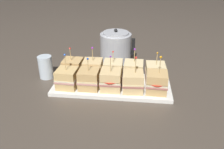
{
  "coord_description": "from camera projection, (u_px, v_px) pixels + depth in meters",
  "views": [
    {
      "loc": [
        0.11,
        -1.01,
        0.59
      ],
      "look_at": [
        0.0,
        0.0,
        0.07
      ],
      "focal_mm": 38.0,
      "sensor_mm": 36.0,
      "label": 1
    }
  ],
  "objects": [
    {
      "name": "ground_plane",
      "position": [
        112.0,
        87.0,
        1.17
      ],
      "size": [
        6.0,
        6.0,
        0.0
      ],
      "primitive_type": "plane",
      "color": "#4C4238"
    },
    {
      "name": "serving_platter",
      "position": [
        112.0,
        85.0,
        1.17
      ],
      "size": [
        0.57,
        0.24,
        0.02
      ],
      "color": "white",
      "rests_on": "ground_plane"
    },
    {
      "name": "sandwich_front_far_left",
      "position": [
        67.0,
        78.0,
        1.11
      ],
      "size": [
        0.1,
        0.1,
        0.17
      ],
      "color": "tan",
      "rests_on": "serving_platter"
    },
    {
      "name": "sandwich_front_left",
      "position": [
        89.0,
        79.0,
        1.11
      ],
      "size": [
        0.1,
        0.1,
        0.16
      ],
      "color": "tan",
      "rests_on": "serving_platter"
    },
    {
      "name": "sandwich_front_center",
      "position": [
        111.0,
        80.0,
        1.1
      ],
      "size": [
        0.1,
        0.1,
        0.17
      ],
      "color": "#DBB77A",
      "rests_on": "serving_platter"
    },
    {
      "name": "sandwich_front_right",
      "position": [
        133.0,
        82.0,
        1.08
      ],
      "size": [
        0.1,
        0.1,
        0.17
      ],
      "color": "#DBB77A",
      "rests_on": "serving_platter"
    },
    {
      "name": "sandwich_front_far_right",
      "position": [
        157.0,
        82.0,
        1.07
      ],
      "size": [
        0.1,
        0.1,
        0.18
      ],
      "color": "tan",
      "rests_on": "serving_platter"
    },
    {
      "name": "sandwich_back_far_left",
      "position": [
        73.0,
        68.0,
        1.21
      ],
      "size": [
        0.1,
        0.1,
        0.16
      ],
      "color": "tan",
      "rests_on": "serving_platter"
    },
    {
      "name": "sandwich_back_left",
      "position": [
        93.0,
        69.0,
        1.2
      ],
      "size": [
        0.1,
        0.1,
        0.17
      ],
      "color": "#DBB77A",
      "rests_on": "serving_platter"
    },
    {
      "name": "sandwich_back_center",
      "position": [
        113.0,
        70.0,
        1.19
      ],
      "size": [
        0.1,
        0.1,
        0.15
      ],
      "color": "beige",
      "rests_on": "serving_platter"
    },
    {
      "name": "sandwich_back_right",
      "position": [
        133.0,
        71.0,
        1.18
      ],
      "size": [
        0.1,
        0.1,
        0.17
      ],
      "color": "beige",
      "rests_on": "serving_platter"
    },
    {
      "name": "sandwich_back_far_right",
      "position": [
        155.0,
        73.0,
        1.17
      ],
      "size": [
        0.1,
        0.1,
        0.16
      ],
      "color": "beige",
      "rests_on": "serving_platter"
    },
    {
      "name": "kettle_steel",
      "position": [
        116.0,
        47.0,
        1.42
      ],
      "size": [
        0.21,
        0.19,
        0.2
      ],
      "color": "#B7BABF",
      "rests_on": "ground_plane"
    },
    {
      "name": "drinking_glass",
      "position": [
        46.0,
        67.0,
        1.24
      ],
      "size": [
        0.07,
        0.07,
        0.12
      ],
      "color": "silver",
      "rests_on": "ground_plane"
    }
  ]
}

